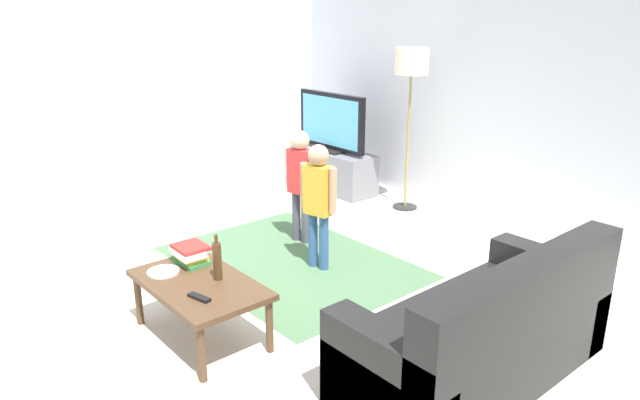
{
  "coord_description": "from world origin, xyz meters",
  "views": [
    {
      "loc": [
        3.5,
        -2.38,
        2.15
      ],
      "look_at": [
        0.0,
        0.6,
        0.65
      ],
      "focal_mm": 32.66,
      "sensor_mm": 36.0,
      "label": 1
    }
  ],
  "objects": [
    {
      "name": "child_near_tv",
      "position": [
        -0.65,
        0.91,
        0.66
      ],
      "size": [
        0.36,
        0.18,
        1.1
      ],
      "color": "#4C4C59",
      "rests_on": "ground"
    },
    {
      "name": "wall_back",
      "position": [
        0.0,
        3.0,
        1.35
      ],
      "size": [
        6.0,
        0.12,
        2.7
      ],
      "primitive_type": "cube",
      "color": "silver",
      "rests_on": "ground"
    },
    {
      "name": "child_center",
      "position": [
        -0.07,
        0.64,
        0.66
      ],
      "size": [
        0.36,
        0.18,
        1.1
      ],
      "color": "#33598C",
      "rests_on": "ground"
    },
    {
      "name": "book_stack",
      "position": [
        -0.03,
        -0.6,
        0.49
      ],
      "size": [
        0.29,
        0.22,
        0.13
      ],
      "color": "#388C4C",
      "rests_on": "coffee_table"
    },
    {
      "name": "tv_stand",
      "position": [
        -1.76,
        2.3,
        0.24
      ],
      "size": [
        1.2,
        0.44,
        0.5
      ],
      "color": "slate",
      "rests_on": "ground"
    },
    {
      "name": "coffee_table",
      "position": [
        0.28,
        -0.71,
        0.37
      ],
      "size": [
        1.0,
        0.6,
        0.42
      ],
      "color": "#513823",
      "rests_on": "ground"
    },
    {
      "name": "bottle",
      "position": [
        0.33,
        -0.59,
        0.56
      ],
      "size": [
        0.06,
        0.06,
        0.32
      ],
      "color": "#4C3319",
      "rests_on": "coffee_table"
    },
    {
      "name": "plate",
      "position": [
        0.0,
        -0.83,
        0.43
      ],
      "size": [
        0.22,
        0.22,
        0.02
      ],
      "color": "white",
      "rests_on": "coffee_table"
    },
    {
      "name": "area_rug",
      "position": [
        -0.31,
        0.53,
        0.0
      ],
      "size": [
        2.2,
        1.6,
        0.01
      ],
      "primitive_type": "cube",
      "color": "#4C724C",
      "rests_on": "ground"
    },
    {
      "name": "ground",
      "position": [
        0.0,
        0.0,
        0.0
      ],
      "size": [
        7.8,
        7.8,
        0.0
      ],
      "primitive_type": "plane",
      "color": "beige"
    },
    {
      "name": "couch",
      "position": [
        1.83,
        0.36,
        0.29
      ],
      "size": [
        0.8,
        1.8,
        0.86
      ],
      "color": "black",
      "rests_on": "ground"
    },
    {
      "name": "tv",
      "position": [
        -1.76,
        2.28,
        0.85
      ],
      "size": [
        1.1,
        0.28,
        0.71
      ],
      "color": "black",
      "rests_on": "tv_stand"
    },
    {
      "name": "floor_lamp",
      "position": [
        -0.68,
        2.45,
        1.54
      ],
      "size": [
        0.36,
        0.36,
        1.78
      ],
      "color": "#262626",
      "rests_on": "ground"
    },
    {
      "name": "wall_left",
      "position": [
        -3.0,
        0.0,
        1.35
      ],
      "size": [
        0.12,
        6.0,
        2.7
      ],
      "primitive_type": "cube",
      "color": "silver",
      "rests_on": "ground"
    },
    {
      "name": "tv_remote",
      "position": [
        0.5,
        -0.83,
        0.43
      ],
      "size": [
        0.18,
        0.09,
        0.02
      ],
      "primitive_type": "cube",
      "rotation": [
        0.0,
        0.0,
        0.24
      ],
      "color": "black",
      "rests_on": "coffee_table"
    }
  ]
}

